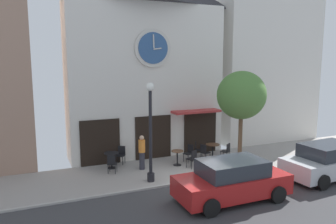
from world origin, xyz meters
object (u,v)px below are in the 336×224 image
Objects in this scene: cafe_table_near_curb at (111,157)px; cafe_chair_facing_wall at (112,162)px; street_tree at (242,96)px; cafe_table_near_door at (177,156)px; pedestrian_orange at (142,152)px; cafe_chair_left_end at (227,150)px; cafe_chair_curbside at (204,151)px; cafe_chair_corner at (197,149)px; parked_car_red at (232,180)px; cafe_chair_facing_street at (121,153)px; street_lamp at (150,132)px; cafe_chair_mid_row at (193,158)px; cafe_chair_outer at (189,152)px; parked_car_silver at (328,161)px; cafe_table_center_right at (213,148)px.

cafe_chair_facing_wall is at bearing -102.12° from cafe_table_near_curb.
street_tree reaches higher than cafe_table_near_door.
street_tree reaches higher than pedestrian_orange.
pedestrian_orange reaches higher than cafe_chair_facing_wall.
cafe_chair_left_end is 1.00× the size of cafe_chair_curbside.
parked_car_red reaches higher than cafe_chair_corner.
cafe_chair_facing_street is at bearing 162.06° from cafe_chair_curbside.
cafe_table_near_curb is 3.25m from cafe_table_near_door.
street_lamp is at bearing -164.14° from cafe_chair_left_end.
pedestrian_orange is at bearing 176.79° from cafe_table_near_door.
cafe_table_near_curb is 0.78m from cafe_chair_facing_wall.
cafe_chair_facing_wall is at bearing -172.77° from cafe_chair_corner.
street_lamp reaches higher than parked_car_red.
cafe_chair_mid_row is 1.34m from cafe_chair_curbside.
cafe_table_near_curb is at bearing 115.38° from street_lamp.
cafe_chair_mid_row is (2.48, 0.85, -1.65)m from street_lamp.
cafe_chair_corner and cafe_chair_outer have the same top height.
cafe_chair_curbside is at bearing 24.36° from street_lamp.
street_lamp is 4.77× the size of cafe_chair_curbside.
pedestrian_orange is (-4.51, 1.58, -2.69)m from street_tree.
parked_car_silver is (8.76, -4.34, 0.23)m from cafe_chair_facing_wall.
parked_car_red is 0.98× the size of parked_car_silver.
cafe_chair_curbside is (4.72, -0.80, -0.02)m from cafe_table_near_curb.
street_tree is at bearing -19.31° from pedestrian_orange.
cafe_chair_left_end is 5.50m from cafe_chair_facing_street.
pedestrian_orange is at bearing -170.00° from cafe_chair_corner.
cafe_chair_left_end is 1.00× the size of cafe_chair_facing_street.
cafe_chair_outer reaches higher than cafe_table_near_curb.
parked_car_red reaches higher than cafe_table_near_door.
cafe_chair_curbside is 0.65m from cafe_chair_corner.
cafe_chair_facing_wall is 9.78m from parked_car_silver.
cafe_chair_mid_row is 0.21× the size of parked_car_red.
cafe_chair_outer is at bearing 4.30° from pedestrian_orange.
parked_car_red is at bearing -176.37° from parked_car_silver.
parked_car_silver is at bearing -44.54° from cafe_chair_outer.
cafe_chair_mid_row is at bearing -23.35° from cafe_table_near_curb.
cafe_table_center_right is (4.28, 1.98, -1.64)m from street_lamp.
cafe_chair_curbside is at bearing -9.58° from cafe_table_near_curb.
street_tree reaches higher than cafe_table_near_curb.
cafe_table_center_right is (-0.39, 1.89, -3.00)m from street_tree.
cafe_chair_left_end is at bearing -36.07° from cafe_chair_corner.
cafe_chair_corner is (-0.79, 0.28, -0.02)m from cafe_table_center_right.
cafe_chair_left_end and cafe_chair_outer have the same top height.
parked_car_red is at bearing -53.72° from cafe_chair_facing_wall.
street_lamp reaches higher than cafe_chair_mid_row.
cafe_table_center_right is at bearing -4.53° from cafe_table_near_curb.
cafe_table_near_curb is 4.00m from cafe_chair_outer.
cafe_chair_left_end is 0.21× the size of parked_car_red.
cafe_chair_corner is at bearing 32.89° from street_lamp.
parked_car_silver is (5.46, -4.26, 0.27)m from cafe_table_near_door.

